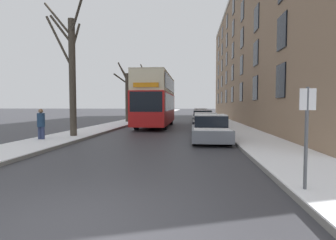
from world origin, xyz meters
The scene contains 14 objects.
ground_plane centered at (0.00, 0.00, 0.00)m, with size 320.00×320.00×0.00m, color #38383D.
sidewalk_left centered at (-5.26, 53.00, 0.08)m, with size 2.67×130.00×0.16m.
sidewalk_right centered at (5.26, 53.00, 0.08)m, with size 2.67×130.00×0.16m.
terrace_facade_right centered at (11.09, 27.78, 7.98)m, with size 9.10×45.16×15.95m.
bare_tree_left_0 centered at (-4.93, 10.62, 3.95)m, with size 3.92×2.91×8.19m.
bare_tree_left_1 centered at (-5.13, 24.02, 3.09)m, with size 2.65×2.25×6.45m.
bare_tree_left_2 centered at (-5.15, 36.46, 3.89)m, with size 3.42×2.33×8.12m.
double_decker_bus centered at (-1.33, 19.44, 2.57)m, with size 2.60×10.20×4.56m.
parked_car_0 centered at (2.83, 9.93, 0.65)m, with size 1.89×4.04×1.43m.
parked_car_1 centered at (2.83, 15.13, 0.64)m, with size 1.82×4.06×1.38m.
parked_car_2 centered at (2.83, 20.78, 0.69)m, with size 1.89×4.26×1.50m.
parked_car_3 centered at (2.83, 27.12, 0.71)m, with size 1.71×4.27×1.56m.
pedestrian_left_sidewalk centered at (-5.80, 8.96, 0.94)m, with size 0.37×0.37×1.72m.
street_sign_post centered at (4.23, 1.82, 1.31)m, with size 0.32×0.07×2.25m.
Camera 1 is at (1.92, -3.73, 1.87)m, focal length 28.00 mm.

